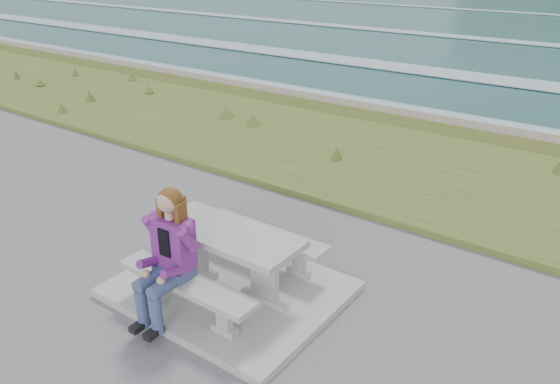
{
  "coord_description": "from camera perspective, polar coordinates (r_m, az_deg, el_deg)",
  "views": [
    {
      "loc": [
        3.78,
        -4.15,
        3.86
      ],
      "look_at": [
        -0.12,
        1.2,
        0.88
      ],
      "focal_mm": 35.0,
      "sensor_mm": 36.0,
      "label": 1
    }
  ],
  "objects": [
    {
      "name": "concrete_slab",
      "position": [
        6.78,
        -5.27,
        -10.06
      ],
      "size": [
        2.6,
        2.1,
        0.1
      ],
      "primitive_type": "cube",
      "color": "#A3A49E",
      "rests_on": "ground"
    },
    {
      "name": "picnic_table",
      "position": [
        6.45,
        -5.48,
        -5.4
      ],
      "size": [
        1.8,
        0.75,
        0.75
      ],
      "color": "#A3A49E",
      "rests_on": "concrete_slab"
    },
    {
      "name": "bench_landward",
      "position": [
        6.15,
        -9.74,
        -9.86
      ],
      "size": [
        1.8,
        0.35,
        0.45
      ],
      "color": "#A3A49E",
      "rests_on": "concrete_slab"
    },
    {
      "name": "bench_seaward",
      "position": [
        7.03,
        -1.64,
        -4.8
      ],
      "size": [
        1.8,
        0.35,
        0.45
      ],
      "color": "#A3A49E",
      "rests_on": "concrete_slab"
    },
    {
      "name": "grass_verge",
      "position": [
        10.62,
        12.68,
        2.32
      ],
      "size": [
        160.0,
        4.5,
        0.22
      ],
      "primitive_type": "cube",
      "color": "#42541F",
      "rests_on": "ground"
    },
    {
      "name": "shore_drop",
      "position": [
        13.2,
        17.9,
        6.05
      ],
      "size": [
        160.0,
        0.8,
        2.2
      ],
      "primitive_type": "cube",
      "color": "#655E4C",
      "rests_on": "ground"
    },
    {
      "name": "seated_woman",
      "position": [
        6.06,
        -11.9,
        -8.34
      ],
      "size": [
        0.46,
        0.78,
        1.5
      ],
      "rotation": [
        0.0,
        0.0,
        0.05
      ],
      "color": "navy",
      "rests_on": "concrete_slab"
    }
  ]
}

